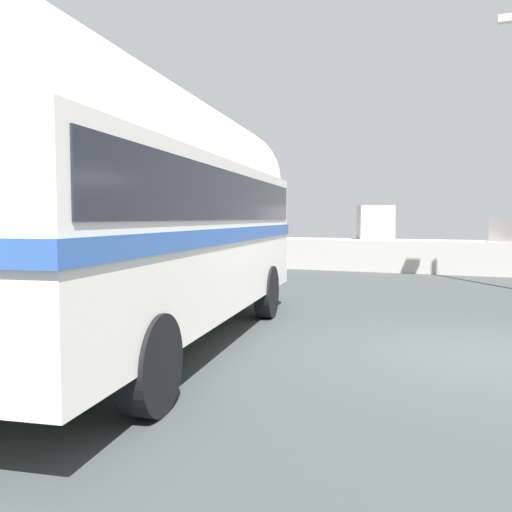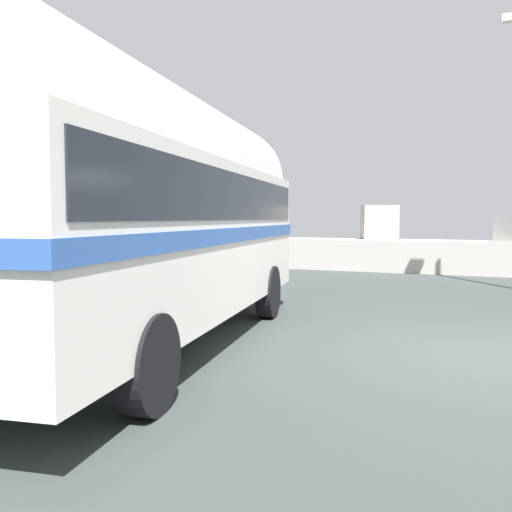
% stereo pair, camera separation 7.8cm
% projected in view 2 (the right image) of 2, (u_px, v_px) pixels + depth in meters
% --- Properties ---
extents(ground, '(32.00, 26.00, 0.02)m').
position_uv_depth(ground, '(488.00, 357.00, 7.35)').
color(ground, '#333A39').
extents(breakwater, '(31.36, 2.10, 2.32)m').
position_uv_depth(breakwater, '(495.00, 255.00, 18.10)').
color(breakwater, '#AEA8A2').
rests_on(breakwater, ground).
extents(vintage_coach, '(3.91, 8.87, 3.70)m').
position_uv_depth(vintage_coach, '(153.00, 204.00, 7.82)').
color(vintage_coach, black).
rests_on(vintage_coach, ground).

